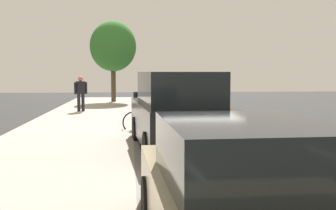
{
  "coord_description": "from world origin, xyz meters",
  "views": [
    {
      "loc": [
        2.26,
        13.55,
        1.99
      ],
      "look_at": [
        1.15,
        1.22,
        1.02
      ],
      "focal_mm": 45.48,
      "sensor_mm": 36.0,
      "label": 1
    }
  ],
  "objects": [
    {
      "name": "parked_sedan_tan_far",
      "position": [
        1.14,
        9.57,
        0.75
      ],
      "size": [
        1.95,
        4.46,
        1.52
      ],
      "color": "tan",
      "rests_on": "ground"
    },
    {
      "name": "bicycle_at_curb",
      "position": [
        1.63,
        -0.0,
        0.38
      ],
      "size": [
        1.76,
        0.46,
        0.78
      ],
      "color": "black",
      "rests_on": "ground"
    },
    {
      "name": "sidewalk",
      "position": [
        4.08,
        0.0,
        0.07
      ],
      "size": [
        3.81,
        34.72,
        0.15
      ],
      "primitive_type": "cube",
      "color": "#A79D91",
      "rests_on": "ground"
    },
    {
      "name": "parked_sedan_dark_blue_nearest",
      "position": [
        0.96,
        -9.3,
        0.75
      ],
      "size": [
        1.94,
        4.45,
        1.52
      ],
      "color": "navy",
      "rests_on": "ground"
    },
    {
      "name": "parked_suv_black_mid",
      "position": [
        1.1,
        3.35,
        1.03
      ],
      "size": [
        2.21,
        4.82,
        1.99
      ],
      "color": "black",
      "rests_on": "ground"
    },
    {
      "name": "curb_edge",
      "position": [
        2.09,
        0.0,
        0.07
      ],
      "size": [
        0.16,
        34.72,
        0.15
      ],
      "primitive_type": "cube",
      "color": "gray",
      "rests_on": "ground"
    },
    {
      "name": "lane_stripe_bike_edge",
      "position": [
        0.62,
        0.0,
        0.0
      ],
      "size": [
        0.12,
        34.72,
        0.01
      ],
      "primitive_type": "cube",
      "color": "white",
      "rests_on": "ground"
    },
    {
      "name": "cyclist_with_backpack",
      "position": [
        1.85,
        -0.44,
        1.0
      ],
      "size": [
        0.47,
        0.61,
        1.65
      ],
      "color": "#C6B284",
      "rests_on": "ground"
    },
    {
      "name": "street_tree_near_cyclist",
      "position": [
        3.26,
        -13.0,
        3.54
      ],
      "size": [
        2.84,
        2.84,
        4.96
      ],
      "color": "#4C3F29",
      "rests_on": "sidewalk"
    },
    {
      "name": "lane_stripe_centre",
      "position": [
        -2.96,
        0.54,
        0.0
      ],
      "size": [
        0.14,
        35.8,
        0.01
      ],
      "color": "white",
      "rests_on": "ground"
    },
    {
      "name": "pedestrian_on_phone",
      "position": [
        4.53,
        -6.5,
        1.07
      ],
      "size": [
        0.58,
        0.36,
        1.63
      ],
      "color": "black",
      "rests_on": "sidewalk"
    },
    {
      "name": "parked_sedan_white_second",
      "position": [
        0.9,
        -2.46,
        0.75
      ],
      "size": [
        1.96,
        4.46,
        1.52
      ],
      "color": "white",
      "rests_on": "ground"
    },
    {
      "name": "ground",
      "position": [
        0.0,
        0.0,
        0.0
      ],
      "size": [
        55.55,
        55.55,
        0.0
      ],
      "primitive_type": "plane",
      "color": "#2D2D2D"
    }
  ]
}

